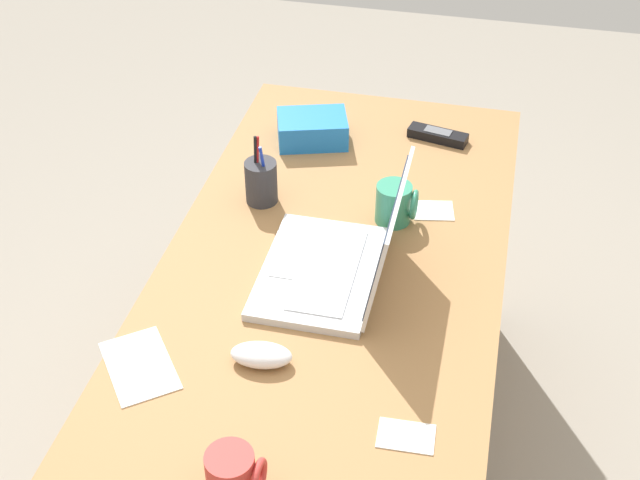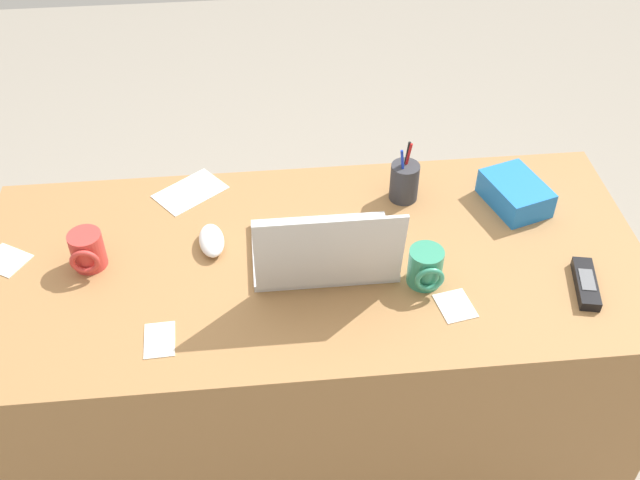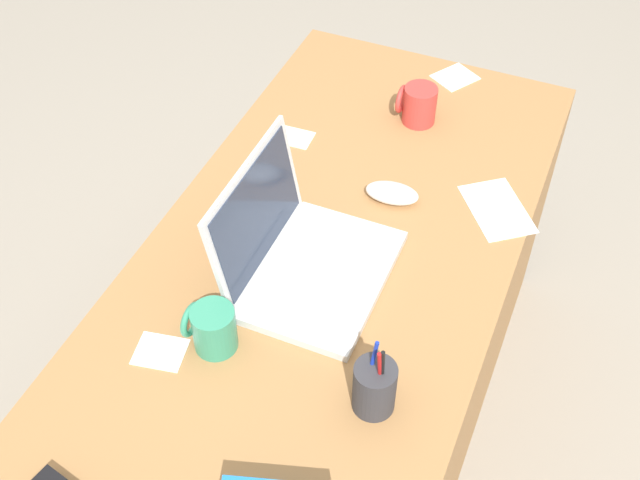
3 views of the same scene
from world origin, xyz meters
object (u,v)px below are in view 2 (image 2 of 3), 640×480
(coffee_mug_tall, at_px, (426,268))
(snack_bag, at_px, (515,193))
(laptop, at_px, (325,251))
(coffee_mug_white, at_px, (87,251))
(computer_mouse, at_px, (212,240))
(cordless_phone, at_px, (586,284))
(pen_holder, at_px, (404,181))

(coffee_mug_tall, distance_m, snack_bag, 0.38)
(laptop, relative_size, coffee_mug_white, 3.64)
(computer_mouse, bearing_deg, cordless_phone, 159.23)
(coffee_mug_white, distance_m, coffee_mug_tall, 0.77)
(cordless_phone, bearing_deg, laptop, -12.52)
(coffee_mug_white, xyz_separation_m, snack_bag, (-1.04, -0.12, -0.01))
(computer_mouse, distance_m, coffee_mug_white, 0.28)
(coffee_mug_white, distance_m, pen_holder, 0.79)
(computer_mouse, relative_size, snack_bag, 0.67)
(computer_mouse, xyz_separation_m, cordless_phone, (-0.84, 0.22, -0.01))
(coffee_mug_tall, bearing_deg, snack_bag, -138.15)
(computer_mouse, height_order, pen_holder, pen_holder)
(coffee_mug_white, xyz_separation_m, cordless_phone, (-1.12, 0.18, -0.03))
(coffee_mug_white, relative_size, cordless_phone, 0.59)
(cordless_phone, height_order, pen_holder, pen_holder)
(computer_mouse, height_order, snack_bag, snack_bag)
(coffee_mug_white, xyz_separation_m, pen_holder, (-0.77, -0.17, 0.01))
(coffee_mug_white, relative_size, pen_holder, 0.55)
(laptop, xyz_separation_m, computer_mouse, (0.26, -0.09, -0.03))
(coffee_mug_white, relative_size, coffee_mug_tall, 1.00)
(pen_holder, bearing_deg, computer_mouse, 15.88)
(computer_mouse, relative_size, coffee_mug_white, 1.25)
(coffee_mug_tall, distance_m, pen_holder, 0.31)
(pen_holder, bearing_deg, snack_bag, 169.14)
(cordless_phone, bearing_deg, computer_mouse, -14.72)
(computer_mouse, bearing_deg, pen_holder, -170.16)
(snack_bag, bearing_deg, pen_holder, -10.86)
(coffee_mug_white, height_order, coffee_mug_tall, same)
(coffee_mug_tall, bearing_deg, coffee_mug_white, -9.76)
(computer_mouse, bearing_deg, coffee_mug_white, 1.42)
(computer_mouse, distance_m, pen_holder, 0.51)
(pen_holder, bearing_deg, laptop, 45.53)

